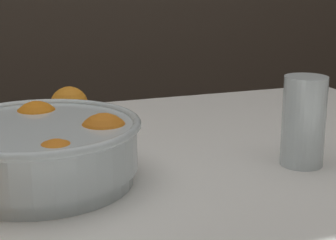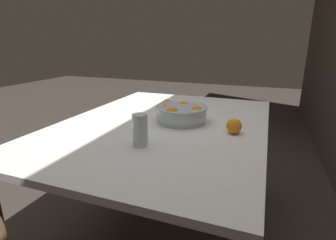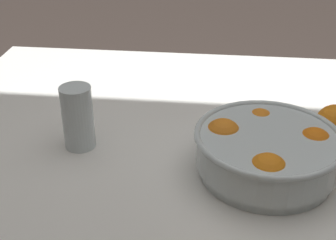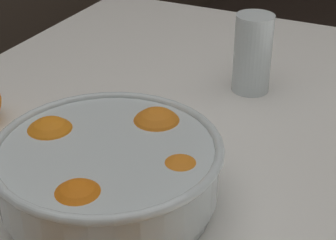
% 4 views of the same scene
% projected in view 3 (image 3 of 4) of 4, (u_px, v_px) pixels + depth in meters
% --- Properties ---
extents(dining_table, '(1.47, 1.08, 0.75)m').
position_uv_depth(dining_table, '(241.00, 172.00, 1.03)').
color(dining_table, white).
rests_on(dining_table, ground_plane).
extents(fruit_bowl, '(0.28, 0.28, 0.10)m').
position_uv_depth(fruit_bowl, '(266.00, 151.00, 0.90)').
color(fruit_bowl, silver).
rests_on(fruit_bowl, dining_table).
extents(juice_glass, '(0.07, 0.07, 0.14)m').
position_uv_depth(juice_glass, '(78.00, 121.00, 0.98)').
color(juice_glass, '#F4A314').
rests_on(juice_glass, dining_table).
extents(orange_loose_near_bowl, '(0.08, 0.08, 0.08)m').
position_uv_depth(orange_loose_near_bowl, '(334.00, 123.00, 1.01)').
color(orange_loose_near_bowl, orange).
rests_on(orange_loose_near_bowl, dining_table).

